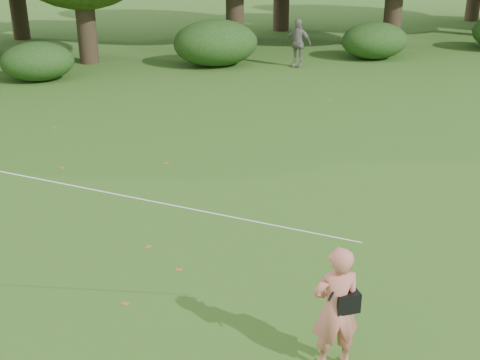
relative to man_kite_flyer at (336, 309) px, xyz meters
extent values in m
plane|color=#265114|center=(0.24, 0.74, -0.84)|extent=(100.00, 100.00, 0.00)
imported|color=#D67564|center=(0.00, 0.00, 0.00)|extent=(0.65, 0.46, 1.67)
imported|color=gray|center=(6.37, 17.45, 0.13)|extent=(1.16, 1.09, 1.93)
cube|color=black|center=(0.12, -0.03, 0.10)|extent=(0.30, 0.20, 0.26)
cylinder|color=black|center=(0.00, -0.04, 0.42)|extent=(0.33, 0.14, 0.47)
cylinder|color=white|center=(-2.27, 0.36, 1.60)|extent=(5.05, 0.83, 1.43)
cylinder|color=#3A2D1E|center=(-1.76, 20.74, 0.74)|extent=(0.80, 0.80, 3.15)
cylinder|color=#3A2D1E|center=(5.24, 22.74, 1.00)|extent=(0.86, 0.86, 3.67)
cylinder|color=#3A2D1E|center=(12.24, 20.24, 0.88)|extent=(0.83, 0.83, 3.43)
cylinder|color=#3A2D1E|center=(-4.76, 28.24, 0.91)|extent=(0.84, 0.84, 3.50)
ellipsoid|color=#264919|center=(-3.76, 17.84, -0.12)|extent=(2.66, 2.09, 1.42)
ellipsoid|color=#264919|center=(3.24, 18.64, 0.10)|extent=(3.50, 2.75, 1.88)
ellipsoid|color=#264919|center=(10.24, 18.14, -0.05)|extent=(2.94, 2.31, 1.58)
cube|color=olive|center=(-0.76, 7.77, -0.83)|extent=(0.14, 0.11, 0.01)
cube|color=olive|center=(5.45, 12.18, -0.83)|extent=(0.14, 0.14, 0.01)
cube|color=olive|center=(-3.29, 11.48, -0.83)|extent=(0.12, 0.14, 0.01)
cube|color=olive|center=(-3.15, 8.15, -0.83)|extent=(0.12, 0.14, 0.01)
cube|color=olive|center=(-2.36, 2.09, -0.83)|extent=(0.14, 0.14, 0.01)
cube|color=olive|center=(-1.78, 3.74, -0.83)|extent=(0.14, 0.13, 0.01)
cube|color=olive|center=(-1.41, 2.83, -0.83)|extent=(0.14, 0.12, 0.01)
camera|label=1|loc=(-2.86, -5.58, 4.20)|focal=45.00mm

